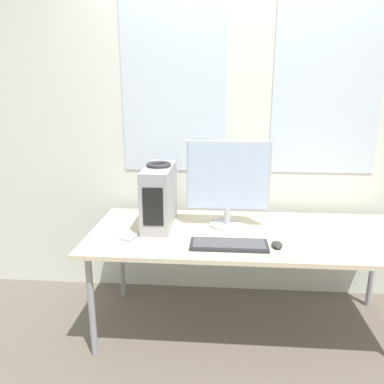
% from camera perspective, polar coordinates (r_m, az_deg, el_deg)
% --- Properties ---
extents(ground_plane, '(14.00, 14.00, 0.00)m').
position_cam_1_polar(ground_plane, '(2.46, 8.78, -25.49)').
color(ground_plane, '#665B51').
extents(wall_back, '(8.00, 0.07, 2.70)m').
position_cam_1_polar(wall_back, '(2.86, 8.46, 10.22)').
color(wall_back, silver).
rests_on(wall_back, ground_plane).
extents(desk, '(2.07, 0.86, 0.71)m').
position_cam_1_polar(desk, '(2.48, 8.70, -7.04)').
color(desk, beige).
rests_on(desk, ground_plane).
extents(pc_tower, '(0.18, 0.50, 0.40)m').
position_cam_1_polar(pc_tower, '(2.53, -4.99, -0.59)').
color(pc_tower, '#9E9EA3').
rests_on(pc_tower, desk).
extents(headphones, '(0.16, 0.16, 0.03)m').
position_cam_1_polar(headphones, '(2.48, -5.10, 4.20)').
color(headphones, '#333338').
rests_on(headphones, pc_tower).
extents(monitor_main, '(0.55, 0.23, 0.58)m').
position_cam_1_polar(monitor_main, '(2.47, 5.51, 1.55)').
color(monitor_main, '#B7B7BC').
rests_on(monitor_main, desk).
extents(keyboard, '(0.46, 0.18, 0.02)m').
position_cam_1_polar(keyboard, '(2.23, 5.65, -7.99)').
color(keyboard, '#28282D').
rests_on(keyboard, desk).
extents(mouse, '(0.06, 0.11, 0.03)m').
position_cam_1_polar(mouse, '(2.27, 12.83, -7.82)').
color(mouse, '#2D2D2D').
rests_on(mouse, desk).
extents(cell_phone, '(0.11, 0.14, 0.01)m').
position_cam_1_polar(cell_phone, '(2.38, -9.50, -6.76)').
color(cell_phone, '#99999E').
rests_on(cell_phone, desk).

